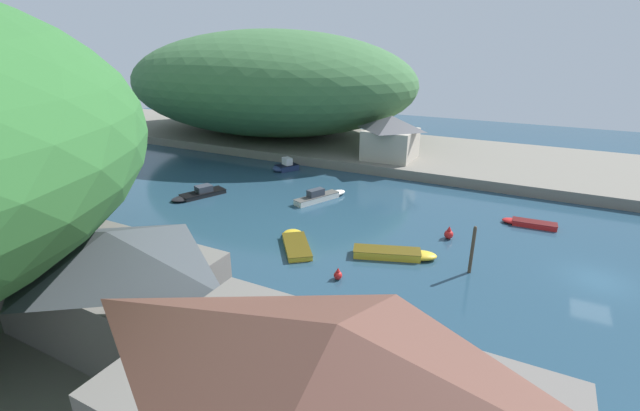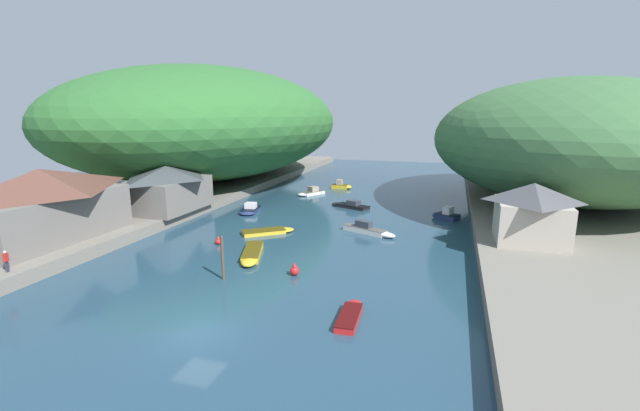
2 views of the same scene
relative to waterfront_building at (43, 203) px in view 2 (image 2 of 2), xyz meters
name	(u,v)px [view 2 (image 2 of 2)]	position (x,y,z in m)	size (l,w,h in m)	color
water_surface	(333,218)	(22.47, 20.49, -4.67)	(130.00, 130.00, 0.00)	#234256
left_bank	(148,200)	(-5.11, 20.49, -4.08)	(22.00, 120.00, 1.18)	slate
right_bank	(582,231)	(50.06, 20.49, -4.08)	(22.00, 120.00, 1.18)	slate
hillside_left	(207,123)	(-6.21, 39.08, 6.33)	(43.86, 61.41, 19.62)	#2D662D
hillside_right	(567,139)	(51.16, 36.49, 4.68)	(35.14, 49.20, 16.33)	#3D6B3D
waterfront_building	(43,203)	(0.00, 0.00, 0.00)	(8.32, 15.08, 6.73)	slate
boathouse_shed	(167,187)	(3.13, 14.11, -0.69)	(7.43, 10.46, 5.41)	slate
right_bank_cottage	(532,212)	(43.68, 12.77, -0.62)	(6.45, 6.68, 5.54)	#B2A899
boat_yellow_tender	(370,230)	(28.23, 14.91, -4.26)	(6.39, 3.64, 1.33)	silver
boat_small_dinghy	(342,186)	(18.37, 41.10, -4.19)	(3.45, 1.47, 1.57)	gold
boat_near_quay	(252,255)	(19.44, 3.94, -4.37)	(3.47, 6.44, 0.61)	gold
boat_white_cruiser	(270,231)	(17.73, 11.92, -4.46)	(5.63, 4.95, 0.43)	gold
boat_open_rowboat	(311,192)	(14.95, 34.23, -4.29)	(4.00, 5.03, 1.27)	silver
boat_moored_right	(350,205)	(23.09, 27.05, -4.34)	(6.06, 3.85, 1.10)	black
boat_mid_channel	(445,215)	(35.93, 24.18, -4.17)	(3.73, 3.11, 1.62)	navy
boat_cabin_cruiser	(250,210)	(11.22, 20.13, -4.30)	(2.85, 4.79, 1.22)	navy
boat_far_right_bank	(351,314)	(30.73, -4.61, -4.44)	(1.42, 4.58, 0.47)	red
mooring_post_nearest	(223,258)	(19.59, -1.37, -2.86)	(0.24, 0.24, 3.61)	#4C3D2D
channel_buoy_near	(294,270)	(24.68, 1.14, -4.23)	(0.75, 0.75, 1.13)	red
channel_buoy_far	(218,241)	(14.44, 6.59, -4.32)	(0.60, 0.60, 0.89)	red
person_on_quay	(6,260)	(4.76, -7.50, -2.51)	(0.31, 0.42, 1.69)	#282D3D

